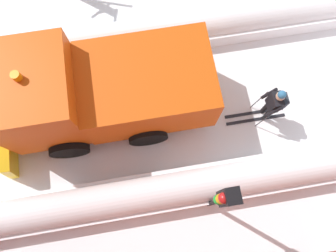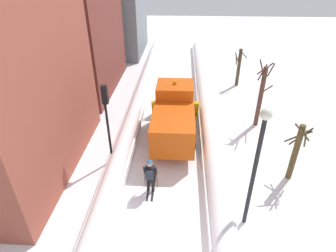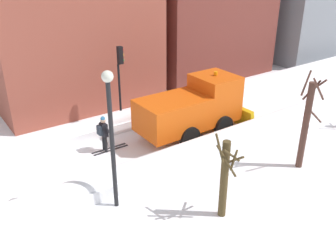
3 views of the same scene
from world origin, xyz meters
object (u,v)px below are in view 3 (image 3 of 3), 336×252
plow_truck (194,107)px  bare_tree_mid (306,123)px  traffic_light_pole (120,71)px  bare_tree_near (225,177)px  skier (104,132)px  street_lamp (111,125)px

plow_truck → bare_tree_mid: size_ratio=1.39×
traffic_light_pole → bare_tree_near: size_ratio=1.34×
bare_tree_mid → bare_tree_near: bearing=-84.1°
traffic_light_pole → bare_tree_near: 9.20m
skier → bare_tree_near: 6.92m
traffic_light_pole → street_lamp: 7.40m
traffic_light_pole → street_lamp: street_lamp is taller
bare_tree_near → bare_tree_mid: (-0.53, 5.10, 0.49)m
plow_truck → street_lamp: 7.17m
skier → street_lamp: bearing=-20.8°
bare_tree_near → skier: bearing=-168.9°
traffic_light_pole → plow_truck: bearing=36.7°
plow_truck → skier: 4.75m
plow_truck → bare_tree_mid: bare_tree_mid is taller
plow_truck → bare_tree_near: (5.84, -3.31, 0.16)m
skier → bare_tree_mid: bearing=45.9°
plow_truck → traffic_light_pole: traffic_light_pole is taller
plow_truck → skier: size_ratio=3.31×
plow_truck → bare_tree_mid: bearing=18.6°
traffic_light_pole → skier: bearing=-44.4°
skier → bare_tree_mid: size_ratio=0.42×
plow_truck → skier: plow_truck is taller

